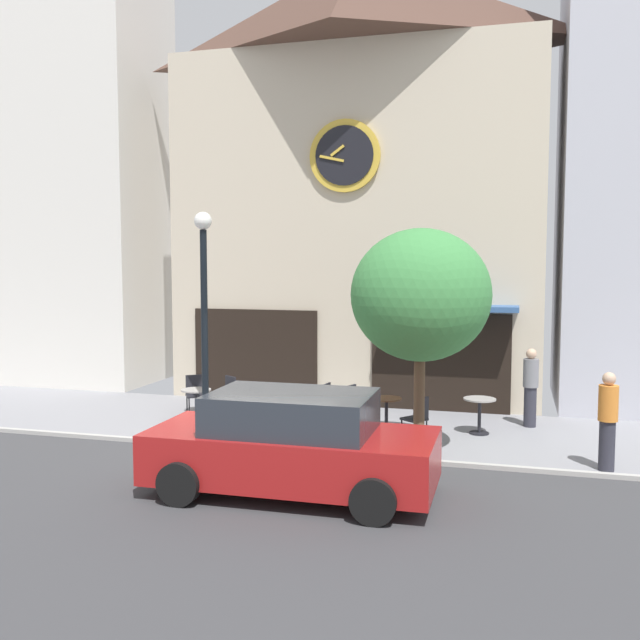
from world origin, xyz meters
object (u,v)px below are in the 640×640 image
object	(u,v)px
cafe_table_center_left	(291,396)
cafe_table_near_curb	(386,411)
cafe_table_center_right	(480,410)
cafe_chair_outer	(354,403)
cafe_chair_facing_street	(292,404)
pedestrian_orange	(608,420)
cafe_chair_right_end	(322,400)
cafe_table_leftmost	(196,400)
cafe_chair_facing_wall	(227,393)
street_tree	(420,296)
street_lamp	(204,321)
cafe_chair_mid_row	(417,416)
cafe_chair_under_awning	(195,392)
parked_car_red	(292,445)
pedestrian_grey	(531,386)

from	to	relation	value
cafe_table_center_left	cafe_table_near_curb	world-z (taller)	cafe_table_near_curb
cafe_table_center_right	cafe_chair_outer	xyz separation A→B (m)	(-2.57, -0.18, 0.03)
cafe_chair_facing_street	pedestrian_orange	distance (m)	6.18
cafe_chair_right_end	pedestrian_orange	bearing A→B (deg)	-19.43
cafe_chair_facing_street	cafe_table_leftmost	bearing A→B (deg)	-179.97
pedestrian_orange	cafe_chair_facing_wall	bearing A→B (deg)	164.31
street_tree	cafe_table_center_left	size ratio (longest dim) A/B	5.21
cafe_chair_facing_street	pedestrian_orange	bearing A→B (deg)	-13.38
street_lamp	cafe_chair_mid_row	distance (m)	4.68
cafe_table_leftmost	street_tree	bearing A→B (deg)	-15.22
cafe_chair_under_awning	parked_car_red	size ratio (longest dim) A/B	0.21
cafe_chair_facing_wall	cafe_chair_outer	bearing A→B (deg)	-6.85
cafe_chair_facing_wall	parked_car_red	bearing A→B (deg)	-57.13
cafe_table_center_left	cafe_chair_facing_street	world-z (taller)	cafe_chair_facing_street
street_lamp	parked_car_red	xyz separation A→B (m)	(2.92, -3.27, -1.52)
street_lamp	cafe_chair_outer	size ratio (longest dim) A/B	5.00
cafe_chair_facing_wall	cafe_chair_facing_street	xyz separation A→B (m)	(1.78, -0.76, 0.00)
cafe_chair_facing_street	pedestrian_grey	distance (m)	5.07
cafe_table_leftmost	cafe_table_near_curb	bearing A→B (deg)	-0.43
street_tree	cafe_chair_outer	size ratio (longest dim) A/B	4.55
cafe_chair_under_awning	pedestrian_orange	world-z (taller)	pedestrian_orange
cafe_table_center_right	cafe_chair_right_end	world-z (taller)	cafe_chair_right_end
cafe_table_near_curb	pedestrian_orange	distance (m)	4.24
street_tree	cafe_chair_mid_row	bearing A→B (deg)	99.29
cafe_chair_mid_row	parked_car_red	size ratio (longest dim) A/B	0.21
street_lamp	cafe_table_center_left	size ratio (longest dim) A/B	5.73
cafe_table_near_curb	cafe_table_center_right	distance (m)	1.91
cafe_chair_right_end	pedestrian_orange	xyz separation A→B (m)	(5.48, -1.93, 0.33)
street_tree	cafe_chair_facing_wall	size ratio (longest dim) A/B	4.55
parked_car_red	street_tree	bearing A→B (deg)	58.90
street_lamp	cafe_table_center_right	size ratio (longest dim) A/B	6.14
pedestrian_orange	parked_car_red	bearing A→B (deg)	-151.73
cafe_table_center_left	cafe_chair_facing_street	size ratio (longest dim) A/B	0.87
cafe_table_center_left	pedestrian_orange	world-z (taller)	pedestrian_orange
cafe_table_center_right	cafe_chair_under_awning	bearing A→B (deg)	178.82
cafe_table_center_right	street_lamp	bearing A→B (deg)	-166.84
cafe_table_near_curb	cafe_chair_outer	world-z (taller)	cafe_chair_outer
cafe_chair_right_end	cafe_chair_facing_street	size ratio (longest dim) A/B	1.00
street_lamp	cafe_chair_under_awning	xyz separation A→B (m)	(-0.92, 1.41, -1.76)
street_tree	cafe_table_center_right	xyz separation A→B (m)	(0.98, 1.95, -2.40)
cafe_table_center_right	cafe_chair_outer	size ratio (longest dim) A/B	0.81
street_lamp	pedestrian_orange	world-z (taller)	street_lamp
cafe_chair_facing_wall	cafe_chair_under_awning	distance (m)	0.78
cafe_table_leftmost	cafe_chair_right_end	world-z (taller)	cafe_chair_right_end
street_lamp	pedestrian_grey	bearing A→B (deg)	18.87
pedestrian_grey	parked_car_red	size ratio (longest dim) A/B	0.39
cafe_table_leftmost	parked_car_red	xyz separation A→B (m)	(3.46, -3.97, 0.27)
cafe_table_leftmost	cafe_chair_outer	xyz separation A→B (m)	(3.43, 0.40, 0.04)
cafe_table_leftmost	cafe_chair_outer	world-z (taller)	cafe_chair_outer
cafe_chair_mid_row	cafe_table_near_curb	bearing A→B (deg)	147.88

